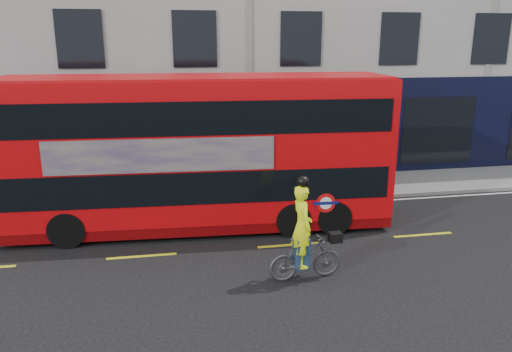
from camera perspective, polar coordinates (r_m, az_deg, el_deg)
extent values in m
plane|color=black|center=(12.65, 5.57, -10.51)|extent=(120.00, 120.00, 0.00)
cube|color=gray|center=(18.53, 0.02, -1.69)|extent=(60.00, 3.00, 0.12)
cube|color=gray|center=(17.12, 0.95, -3.13)|extent=(60.00, 0.12, 0.13)
cube|color=black|center=(19.48, -0.79, 5.04)|extent=(50.00, 0.08, 4.00)
cube|color=silver|center=(16.87, 1.15, -3.65)|extent=(58.00, 0.10, 0.01)
cube|color=red|center=(14.69, -6.61, 3.28)|extent=(11.24, 3.16, 3.99)
cube|color=#640406|center=(15.28, -6.36, -4.61)|extent=(11.24, 3.11, 0.30)
cube|color=black|center=(14.90, -6.50, -0.04)|extent=(10.80, 3.18, 0.91)
cube|color=black|center=(14.51, -6.74, 7.28)|extent=(10.80, 3.18, 0.91)
cube|color=#A60B0E|center=(14.40, -6.86, 11.14)|extent=(11.01, 3.05, 0.08)
cube|color=black|center=(15.96, 13.94, 0.64)|extent=(0.17, 2.27, 0.91)
cube|color=black|center=(15.60, 14.40, 7.47)|extent=(0.17, 2.27, 0.91)
cube|color=black|center=(15.86, -27.09, -0.73)|extent=(0.17, 2.27, 0.91)
cube|color=#9A8B6A|center=(13.44, -10.84, 2.29)|extent=(6.05, 0.39, 0.91)
cylinder|color=red|center=(14.31, 7.99, -3.08)|extent=(0.57, 0.05, 0.57)
cylinder|color=white|center=(14.30, 7.99, -3.09)|extent=(0.36, 0.04, 0.36)
cube|color=#0C1459|center=(14.30, 8.00, -3.09)|extent=(0.71, 0.06, 0.09)
cylinder|color=black|center=(15.73, 7.76, -3.29)|extent=(1.16, 2.63, 1.01)
cylinder|color=black|center=(15.46, 3.41, -3.50)|extent=(1.16, 2.63, 1.01)
cylinder|color=black|center=(15.61, -19.89, -4.25)|extent=(1.16, 2.63, 1.01)
imported|color=#46484C|center=(11.95, 5.67, -9.32)|extent=(1.80, 0.64, 1.06)
imported|color=#CFE311|center=(11.59, 5.28, -5.71)|extent=(0.52, 0.75, 1.96)
cube|color=black|center=(12.04, 9.06, -6.93)|extent=(0.32, 0.26, 0.23)
cube|color=#1C314B|center=(11.85, 5.20, -8.68)|extent=(0.35, 0.43, 0.74)
sphere|color=black|center=(11.25, 5.42, -0.65)|extent=(0.28, 0.28, 0.28)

